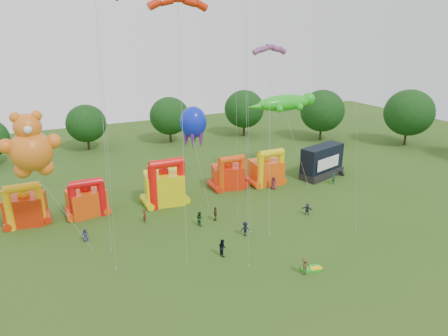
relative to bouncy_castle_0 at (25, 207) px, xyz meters
name	(u,v)px	position (x,y,z in m)	size (l,w,h in m)	color
ground	(296,311)	(20.12, -28.11, -2.16)	(160.00, 160.00, 0.00)	#294C15
tree_ring	(284,246)	(18.93, -27.49, 4.10)	(124.94, 127.05, 12.07)	#352314
bouncy_castle_0	(25,207)	(0.00, 0.00, 0.00)	(5.09, 4.43, 5.62)	red
bouncy_castle_1	(87,200)	(7.12, -0.60, -0.17)	(4.99, 4.26, 5.17)	#DF460C
bouncy_castle_2	(165,186)	(17.26, -1.64, 0.40)	(5.73, 4.90, 6.73)	yellow
bouncy_castle_3	(228,175)	(27.63, -0.37, -0.10)	(5.22, 4.58, 5.34)	red
bouncy_castle_4	(267,170)	(33.72, -1.40, 0.05)	(4.98, 4.12, 5.78)	#F8510D
stage_trailer	(322,162)	(43.51, -2.57, 0.33)	(8.54, 5.02, 5.17)	black
teddy_bear_kite	(50,184)	(2.98, -7.45, 5.16)	(7.54, 5.80, 15.08)	orange
gecko_kite	(288,115)	(38.99, 1.28, 7.67)	(12.68, 10.12, 13.05)	green
octopus_kite	(197,151)	(23.26, 1.05, 3.91)	(3.96, 10.90, 12.20)	#0D21CA
parafoil_kites	(245,136)	(24.14, -11.59, 8.96)	(24.80, 10.59, 27.29)	red
diamond_kites	(238,82)	(22.63, -12.34, 15.24)	(29.95, 17.71, 41.27)	red
folded_kite_bundle	(311,269)	(25.17, -23.69, -2.02)	(2.16, 1.41, 0.31)	green
spectator_0	(85,235)	(5.79, -7.75, -1.39)	(0.75, 0.49, 1.53)	#2A2741
spectator_1	(145,216)	(13.09, -6.14, -1.26)	(0.65, 0.43, 1.79)	maroon
spectator_2	(200,218)	(18.90, -9.87, -1.23)	(0.90, 0.70, 1.86)	#173A1C
spectator_3	(245,229)	(22.63, -14.58, -1.30)	(1.10, 0.63, 1.71)	black
spectator_4	(215,214)	(21.20, -9.48, -1.24)	(1.08, 0.45, 1.84)	#3D3318
spectator_5	(307,209)	(32.53, -13.26, -1.37)	(1.45, 0.46, 1.56)	#2D2842
spectator_6	(273,183)	(33.39, -3.92, -1.17)	(0.96, 0.63, 1.97)	maroon
spectator_7	(334,178)	(43.01, -6.19, -1.24)	(0.67, 0.44, 1.83)	#193E2B
spectator_8	(222,247)	(18.36, -17.33, -1.21)	(0.92, 0.72, 1.90)	black
spectator_9	(305,266)	(24.06, -23.97, -1.26)	(1.16, 0.67, 1.79)	#45401B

